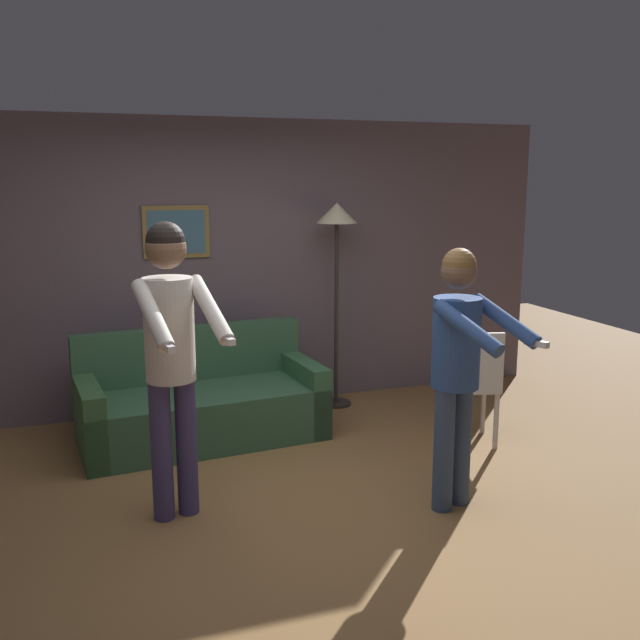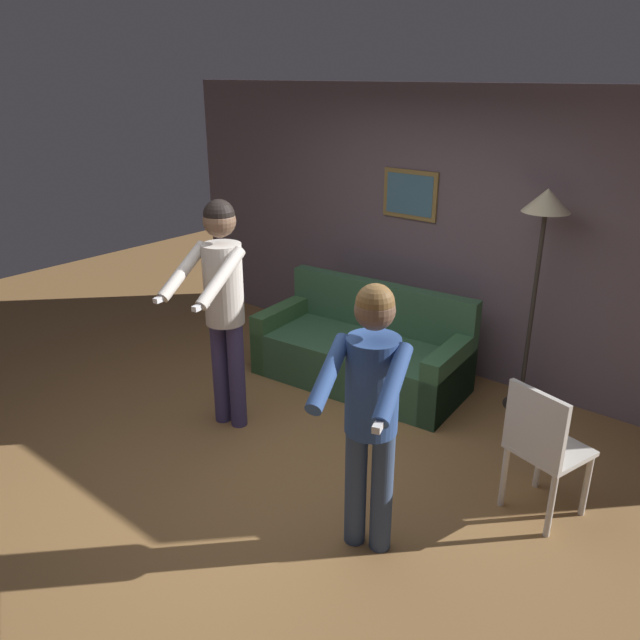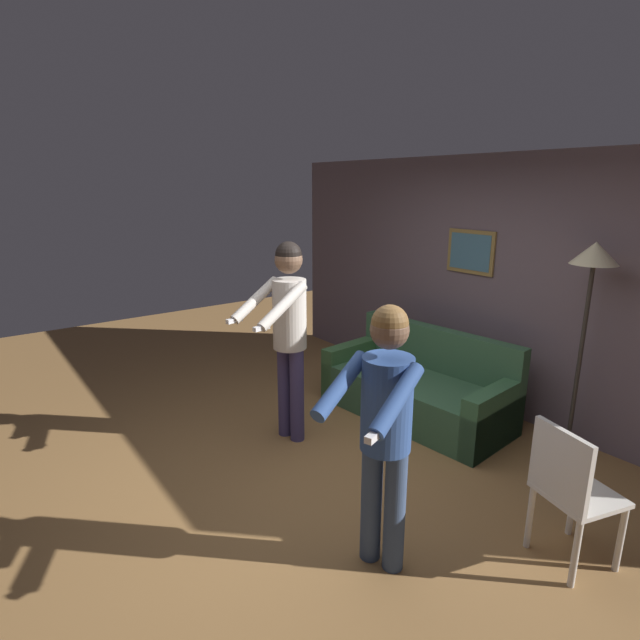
{
  "view_description": "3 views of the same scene",
  "coord_description": "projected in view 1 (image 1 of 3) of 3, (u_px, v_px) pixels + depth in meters",
  "views": [
    {
      "loc": [
        -1.2,
        -4.07,
        2.08
      ],
      "look_at": [
        0.22,
        0.03,
        1.21
      ],
      "focal_mm": 40.0,
      "sensor_mm": 36.0,
      "label": 1
    },
    {
      "loc": [
        2.71,
        -2.82,
        2.68
      ],
      "look_at": [
        0.36,
        0.02,
        1.21
      ],
      "focal_mm": 35.0,
      "sensor_mm": 36.0,
      "label": 2
    },
    {
      "loc": [
        2.88,
        -2.19,
        2.3
      ],
      "look_at": [
        -0.09,
        0.03,
        1.29
      ],
      "focal_mm": 28.0,
      "sensor_mm": 36.0,
      "label": 3
    }
  ],
  "objects": [
    {
      "name": "ground_plane",
      "position": [
        290.0,
        508.0,
        4.56
      ],
      "size": [
        12.0,
        12.0,
        0.0
      ],
      "primitive_type": "plane",
      "color": "olive"
    },
    {
      "name": "back_wall_assembly",
      "position": [
        216.0,
        266.0,
        6.38
      ],
      "size": [
        6.4,
        0.09,
        2.6
      ],
      "color": "#685863",
      "rests_on": "ground_plane"
    },
    {
      "name": "torchiere_lamp",
      "position": [
        337.0,
        234.0,
        6.35
      ],
      "size": [
        0.37,
        0.37,
        1.87
      ],
      "color": "#332D28",
      "rests_on": "ground_plane"
    },
    {
      "name": "person_standing_left",
      "position": [
        171.0,
        341.0,
        4.24
      ],
      "size": [
        0.52,
        0.73,
        1.83
      ],
      "color": "#433B6E",
      "rests_on": "ground_plane"
    },
    {
      "name": "couch",
      "position": [
        201.0,
        406.0,
        5.74
      ],
      "size": [
        1.97,
        1.02,
        0.87
      ],
      "color": "#386040",
      "rests_on": "ground_plane"
    },
    {
      "name": "person_standing_right",
      "position": [
        458.0,
        355.0,
        4.39
      ],
      "size": [
        0.57,
        0.67,
        1.67
      ],
      "color": "#374B6D",
      "rests_on": "ground_plane"
    },
    {
      "name": "dining_chair_distant",
      "position": [
        472.0,
        381.0,
        5.55
      ],
      "size": [
        0.52,
        0.52,
        0.93
      ],
      "color": "silver",
      "rests_on": "ground_plane"
    }
  ]
}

